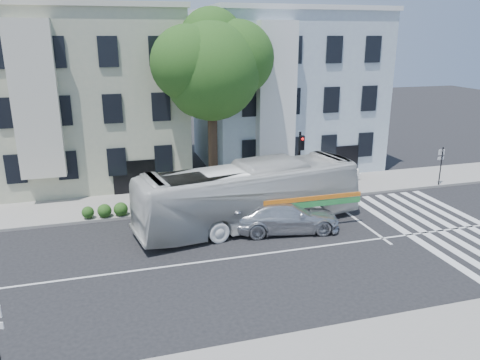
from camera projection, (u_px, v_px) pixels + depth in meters
name	position (u px, v px, depth m)	size (l,w,h in m)	color
ground	(256.00, 255.00, 21.09)	(120.00, 120.00, 0.00)	black
sidewalk_far	(216.00, 197.00, 28.40)	(80.00, 4.00, 0.15)	gray
building_left	(89.00, 97.00, 31.36)	(12.00, 10.00, 11.00)	#A2A78C
building_right	(284.00, 91.00, 35.07)	(12.00, 10.00, 11.00)	#A5B2C4
street_tree	(212.00, 65.00, 26.79)	(7.30, 5.90, 11.10)	#2D2116
bus	(250.00, 195.00, 23.89)	(11.94, 2.79, 3.33)	silver
sedan	(285.00, 216.00, 23.51)	(5.47, 2.22, 1.59)	silver
hedge	(168.00, 205.00, 25.90)	(8.50, 0.84, 0.70)	#21561C
traffic_signal	(300.00, 157.00, 27.20)	(0.44, 0.53, 4.17)	black
fire_hydrant	(357.00, 174.00, 31.33)	(0.47, 0.27, 0.82)	silver
far_sign_pole	(441.00, 161.00, 30.04)	(0.46, 0.16, 2.52)	black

